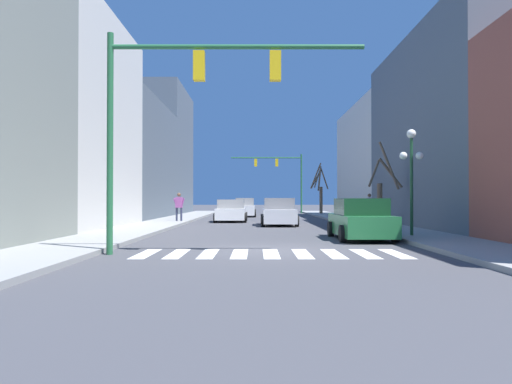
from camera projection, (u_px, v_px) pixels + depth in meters
name	position (u px, v px, depth m)	size (l,w,h in m)	color
ground_plane	(269.00, 250.00, 15.28)	(240.00, 240.00, 0.00)	#424247
sidewalk_left	(65.00, 248.00, 15.27)	(2.83, 90.00, 0.15)	gray
sidewalk_right	(472.00, 248.00, 15.30)	(2.83, 90.00, 0.15)	gray
building_row_left	(105.00, 142.00, 34.02)	(6.00, 48.09, 12.81)	gray
building_row_right	(438.00, 147.00, 30.19)	(6.00, 40.44, 10.37)	#934C3D
crosswalk_stripes	(270.00, 254.00, 14.33)	(7.65, 2.60, 0.01)	white
traffic_signal_near	(183.00, 92.00, 14.20)	(7.34, 0.28, 6.32)	#236038
traffic_signal_far	(279.00, 170.00, 55.16)	(7.88, 0.28, 6.55)	#236038
street_lamp_right_corner	(410.00, 160.00, 19.68)	(0.95, 0.36, 4.19)	#1E4C2D
car_parked_left_mid	(244.00, 208.00, 44.32)	(1.97, 4.26, 1.66)	white
car_parked_right_far	(359.00, 220.00, 19.48)	(2.12, 4.64, 1.60)	#236B38
car_driving_toward_lane	(277.00, 213.00, 29.73)	(2.14, 4.53, 1.63)	silver
car_parked_left_near	(230.00, 211.00, 34.54)	(2.20, 4.41, 1.54)	white
pedestrian_near_right_corner	(368.00, 205.00, 32.55)	(0.29, 0.77, 1.78)	black
pedestrian_on_right_sidewalk	(178.00, 204.00, 32.38)	(0.79, 0.32, 1.83)	#282D47
street_tree_right_near	(318.00, 189.00, 49.53)	(2.05, 2.69, 5.04)	brown
street_tree_left_far	(381.00, 189.00, 26.75)	(2.04, 1.14, 4.53)	brown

